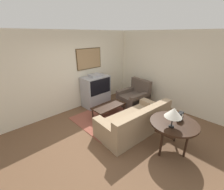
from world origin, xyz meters
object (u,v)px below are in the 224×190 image
object	(u,v)px
tv	(96,91)
mantel_clock	(180,116)
table_lamp	(174,113)
armchair	(134,97)
coffee_table	(109,106)
console_table	(174,125)
couch	(135,122)

from	to	relation	value
tv	mantel_clock	world-z (taller)	tv
tv	table_lamp	bearing A→B (deg)	-97.81
armchair	coffee_table	xyz separation A→B (m)	(-1.31, 0.01, 0.06)
console_table	mantel_clock	distance (m)	0.25
coffee_table	table_lamp	world-z (taller)	table_lamp
couch	console_table	world-z (taller)	couch
console_table	tv	bearing A→B (deg)	86.00
tv	armchair	size ratio (longest dim) A/B	1.15
tv	mantel_clock	distance (m)	3.17
couch	table_lamp	bearing A→B (deg)	84.53
armchair	table_lamp	distance (m)	2.78
couch	table_lamp	world-z (taller)	table_lamp
armchair	mantel_clock	distance (m)	2.52
tv	table_lamp	xyz separation A→B (m)	(-0.43, -3.16, 0.51)
armchair	console_table	size ratio (longest dim) A/B	1.02
console_table	armchair	bearing A→B (deg)	58.67
table_lamp	mantel_clock	size ratio (longest dim) A/B	2.31
coffee_table	table_lamp	distance (m)	2.33
console_table	mantel_clock	world-z (taller)	mantel_clock
couch	console_table	bearing A→B (deg)	95.89
couch	armchair	xyz separation A→B (m)	(1.34, 1.11, 0.01)
couch	armchair	distance (m)	1.74
couch	armchair	bearing A→B (deg)	-136.34
coffee_table	console_table	distance (m)	2.19
coffee_table	mantel_clock	xyz separation A→B (m)	(0.18, -2.20, 0.50)
tv	couch	size ratio (longest dim) A/B	0.57
tv	couch	distance (m)	2.11
tv	armchair	distance (m)	1.49
tv	console_table	size ratio (longest dim) A/B	1.18
coffee_table	table_lamp	bearing A→B (deg)	-95.64
couch	coffee_table	world-z (taller)	couch
armchair	mantel_clock	xyz separation A→B (m)	(-1.13, -2.19, 0.56)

